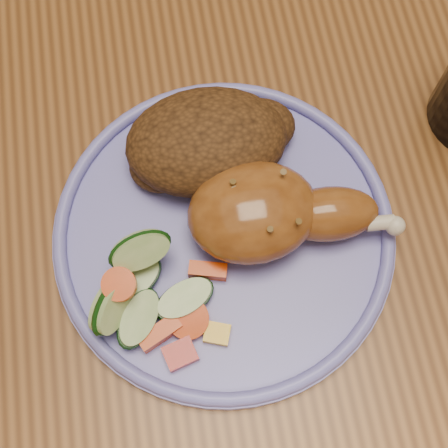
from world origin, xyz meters
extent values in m
plane|color=#54321D|center=(0.00, 0.00, 0.00)|extent=(4.00, 4.00, 0.00)
cube|color=brown|center=(0.00, 0.00, 0.73)|extent=(0.90, 1.40, 0.04)
cylinder|color=#4C2D16|center=(-0.18, 0.37, 0.21)|extent=(0.04, 0.04, 0.41)
cylinder|color=#4C2D16|center=(0.18, 0.37, 0.21)|extent=(0.04, 0.04, 0.41)
cylinder|color=#726FCA|center=(-0.09, -0.14, 0.76)|extent=(0.26, 0.26, 0.01)
torus|color=#726FCA|center=(-0.09, -0.14, 0.77)|extent=(0.25, 0.25, 0.01)
ellipsoid|color=brown|center=(-0.07, -0.14, 0.79)|extent=(0.10, 0.08, 0.05)
ellipsoid|color=brown|center=(-0.01, -0.14, 0.78)|extent=(0.08, 0.05, 0.04)
sphere|color=beige|center=(0.03, -0.16, 0.78)|extent=(0.01, 0.01, 0.01)
ellipsoid|color=#4D2D13|center=(-0.09, -0.07, 0.78)|extent=(0.12, 0.09, 0.05)
ellipsoid|color=#4D2D13|center=(-0.05, -0.06, 0.78)|extent=(0.06, 0.05, 0.03)
ellipsoid|color=#4D2D13|center=(-0.13, -0.08, 0.77)|extent=(0.05, 0.05, 0.03)
cube|color=#A50A05|center=(-0.13, -0.22, 0.77)|extent=(0.03, 0.02, 0.01)
cube|color=#E5A507|center=(-0.11, -0.21, 0.77)|extent=(0.02, 0.02, 0.01)
cylinder|color=#E93B07|center=(-0.17, -0.18, 0.79)|extent=(0.02, 0.02, 0.01)
cube|color=#E93B07|center=(-0.11, -0.17, 0.77)|extent=(0.03, 0.02, 0.01)
cylinder|color=#E93B07|center=(-0.13, -0.20, 0.77)|extent=(0.03, 0.03, 0.01)
cube|color=#E93B07|center=(-0.15, -0.21, 0.77)|extent=(0.03, 0.02, 0.01)
cylinder|color=#B7CF86|center=(-0.16, -0.20, 0.77)|extent=(0.06, 0.06, 0.02)
cylinder|color=#B7CF86|center=(-0.16, -0.17, 0.77)|extent=(0.06, 0.06, 0.02)
cylinder|color=#B7CF86|center=(-0.15, -0.15, 0.79)|extent=(0.05, 0.05, 0.04)
cylinder|color=#B7CF86|center=(-0.13, -0.19, 0.77)|extent=(0.05, 0.05, 0.02)
cylinder|color=#B7CF86|center=(-0.18, -0.19, 0.78)|extent=(0.05, 0.05, 0.04)
camera|label=1|loc=(-0.12, -0.29, 1.20)|focal=50.00mm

